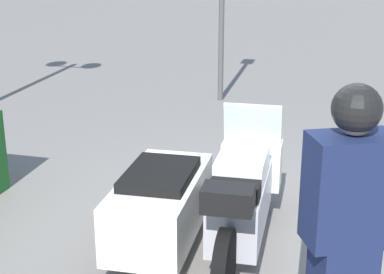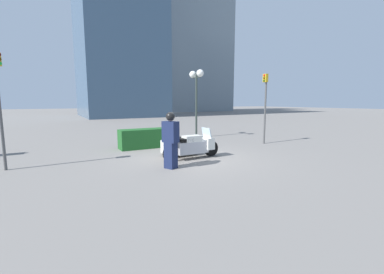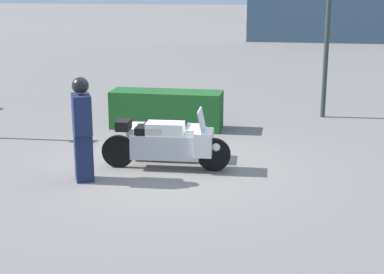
% 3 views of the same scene
% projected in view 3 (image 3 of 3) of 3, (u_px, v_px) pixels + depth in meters
% --- Properties ---
extents(ground_plane, '(160.00, 160.00, 0.00)m').
position_uv_depth(ground_plane, '(170.00, 168.00, 10.97)').
color(ground_plane, slate).
extents(police_motorcycle, '(2.40, 1.29, 1.14)m').
position_uv_depth(police_motorcycle, '(171.00, 140.00, 11.15)').
color(police_motorcycle, black).
rests_on(police_motorcycle, ground).
extents(officer_rider, '(0.48, 0.58, 1.82)m').
position_uv_depth(officer_rider, '(82.00, 127.00, 10.05)').
color(officer_rider, '#192347').
rests_on(officer_rider, ground).
extents(hedge_bush_curbside, '(2.60, 0.80, 0.88)m').
position_uv_depth(hedge_bush_curbside, '(167.00, 110.00, 13.84)').
color(hedge_bush_curbside, '#1E5623').
rests_on(hedge_bush_curbside, ground).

